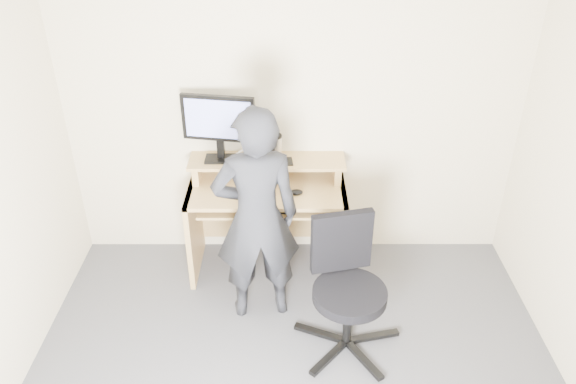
{
  "coord_description": "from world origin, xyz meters",
  "views": [
    {
      "loc": [
        -0.04,
        -2.22,
        2.91
      ],
      "look_at": [
        -0.04,
        1.05,
        0.95
      ],
      "focal_mm": 35.0,
      "sensor_mm": 36.0,
      "label": 1
    }
  ],
  "objects_px": {
    "desk": "(268,205)",
    "person": "(257,218)",
    "monitor": "(218,122)",
    "office_chair": "(347,282)"
  },
  "relations": [
    {
      "from": "desk",
      "to": "person",
      "type": "height_order",
      "value": "person"
    },
    {
      "from": "monitor",
      "to": "office_chair",
      "type": "bearing_deg",
      "value": -37.04
    },
    {
      "from": "office_chair",
      "to": "person",
      "type": "height_order",
      "value": "person"
    },
    {
      "from": "office_chair",
      "to": "person",
      "type": "relative_size",
      "value": 0.57
    },
    {
      "from": "office_chair",
      "to": "person",
      "type": "bearing_deg",
      "value": 140.09
    },
    {
      "from": "desk",
      "to": "office_chair",
      "type": "height_order",
      "value": "office_chair"
    },
    {
      "from": "office_chair",
      "to": "person",
      "type": "distance_m",
      "value": 0.74
    },
    {
      "from": "person",
      "to": "desk",
      "type": "bearing_deg",
      "value": -104.3
    },
    {
      "from": "desk",
      "to": "office_chair",
      "type": "xyz_separation_m",
      "value": [
        0.55,
        -0.89,
        -0.04
      ]
    },
    {
      "from": "person",
      "to": "monitor",
      "type": "bearing_deg",
      "value": -74.54
    }
  ]
}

